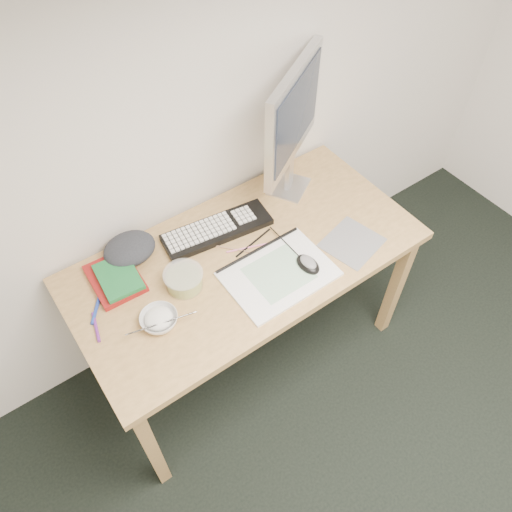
{
  "coord_description": "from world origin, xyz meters",
  "views": [
    {
      "loc": [
        -0.78,
        0.39,
        2.28
      ],
      "look_at": [
        -0.1,
        1.35,
        0.83
      ],
      "focal_mm": 35.0,
      "sensor_mm": 36.0,
      "label": 1
    }
  ],
  "objects_px": {
    "sketchpad": "(279,274)",
    "monitor": "(293,118)",
    "rice_bowl": "(159,320)",
    "keyboard": "(217,230)",
    "desk": "(246,268)"
  },
  "relations": [
    {
      "from": "desk",
      "to": "rice_bowl",
      "type": "height_order",
      "value": "rice_bowl"
    },
    {
      "from": "desk",
      "to": "monitor",
      "type": "bearing_deg",
      "value": 29.4
    },
    {
      "from": "sketchpad",
      "to": "monitor",
      "type": "relative_size",
      "value": 0.7
    },
    {
      "from": "sketchpad",
      "to": "keyboard",
      "type": "relative_size",
      "value": 0.9
    },
    {
      "from": "monitor",
      "to": "rice_bowl",
      "type": "relative_size",
      "value": 4.31
    },
    {
      "from": "keyboard",
      "to": "monitor",
      "type": "bearing_deg",
      "value": 13.37
    },
    {
      "from": "rice_bowl",
      "to": "keyboard",
      "type": "bearing_deg",
      "value": 31.92
    },
    {
      "from": "desk",
      "to": "rice_bowl",
      "type": "xyz_separation_m",
      "value": [
        -0.43,
        -0.08,
        0.1
      ]
    },
    {
      "from": "keyboard",
      "to": "rice_bowl",
      "type": "height_order",
      "value": "rice_bowl"
    },
    {
      "from": "sketchpad",
      "to": "keyboard",
      "type": "xyz_separation_m",
      "value": [
        -0.07,
        0.32,
        0.01
      ]
    },
    {
      "from": "rice_bowl",
      "to": "sketchpad",
      "type": "bearing_deg",
      "value": -8.82
    },
    {
      "from": "desk",
      "to": "sketchpad",
      "type": "bearing_deg",
      "value": -72.77
    },
    {
      "from": "sketchpad",
      "to": "monitor",
      "type": "height_order",
      "value": "monitor"
    },
    {
      "from": "sketchpad",
      "to": "monitor",
      "type": "bearing_deg",
      "value": 47.87
    },
    {
      "from": "keyboard",
      "to": "monitor",
      "type": "distance_m",
      "value": 0.53
    }
  ]
}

